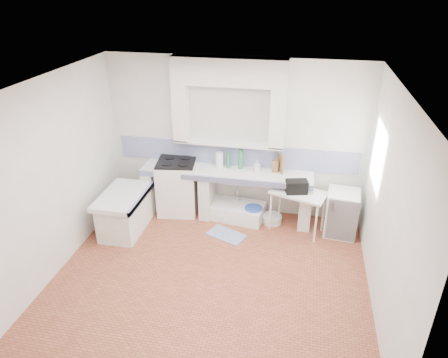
% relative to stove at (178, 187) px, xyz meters
% --- Properties ---
extents(floor, '(4.50, 4.50, 0.00)m').
position_rel_stove_xyz_m(floor, '(1.00, -1.71, -0.49)').
color(floor, '#A05137').
rests_on(floor, ground).
extents(ceiling, '(4.50, 4.50, 0.00)m').
position_rel_stove_xyz_m(ceiling, '(1.00, -1.71, 2.31)').
color(ceiling, white).
rests_on(ceiling, ground).
extents(wall_back, '(4.50, 0.00, 4.50)m').
position_rel_stove_xyz_m(wall_back, '(1.00, 0.29, 0.91)').
color(wall_back, white).
rests_on(wall_back, ground).
extents(wall_front, '(4.50, 0.00, 4.50)m').
position_rel_stove_xyz_m(wall_front, '(1.00, -3.71, 0.91)').
color(wall_front, white).
rests_on(wall_front, ground).
extents(wall_left, '(0.00, 4.50, 4.50)m').
position_rel_stove_xyz_m(wall_left, '(-1.25, -1.71, 0.91)').
color(wall_left, white).
rests_on(wall_left, ground).
extents(wall_right, '(0.00, 4.50, 4.50)m').
position_rel_stove_xyz_m(wall_right, '(3.25, -1.71, 0.91)').
color(wall_right, white).
rests_on(wall_right, ground).
extents(alcove_mass, '(1.90, 0.25, 0.45)m').
position_rel_stove_xyz_m(alcove_mass, '(0.90, 0.16, 2.09)').
color(alcove_mass, white).
rests_on(alcove_mass, ground).
extents(window_frame, '(0.35, 0.86, 1.06)m').
position_rel_stove_xyz_m(window_frame, '(3.43, -0.51, 1.11)').
color(window_frame, '#3A2012').
rests_on(window_frame, ground).
extents(lace_valance, '(0.01, 0.84, 0.24)m').
position_rel_stove_xyz_m(lace_valance, '(3.28, -0.51, 1.49)').
color(lace_valance, white).
rests_on(lace_valance, ground).
extents(counter_slab, '(3.00, 0.60, 0.08)m').
position_rel_stove_xyz_m(counter_slab, '(0.90, -0.01, 0.37)').
color(counter_slab, white).
rests_on(counter_slab, ground).
extents(counter_lip, '(3.00, 0.04, 0.10)m').
position_rel_stove_xyz_m(counter_lip, '(0.90, -0.29, 0.37)').
color(counter_lip, navy).
rests_on(counter_lip, ground).
extents(counter_pier_left, '(0.20, 0.55, 0.82)m').
position_rel_stove_xyz_m(counter_pier_left, '(-0.50, -0.01, -0.08)').
color(counter_pier_left, white).
rests_on(counter_pier_left, ground).
extents(counter_pier_mid, '(0.20, 0.55, 0.82)m').
position_rel_stove_xyz_m(counter_pier_mid, '(0.55, -0.01, -0.08)').
color(counter_pier_mid, white).
rests_on(counter_pier_mid, ground).
extents(counter_pier_right, '(0.20, 0.55, 0.82)m').
position_rel_stove_xyz_m(counter_pier_right, '(2.30, -0.01, -0.08)').
color(counter_pier_right, white).
rests_on(counter_pier_right, ground).
extents(peninsula_top, '(0.70, 1.10, 0.08)m').
position_rel_stove_xyz_m(peninsula_top, '(-0.70, -0.81, 0.17)').
color(peninsula_top, white).
rests_on(peninsula_top, ground).
extents(peninsula_base, '(0.60, 1.00, 0.62)m').
position_rel_stove_xyz_m(peninsula_base, '(-0.70, -0.81, -0.18)').
color(peninsula_base, white).
rests_on(peninsula_base, ground).
extents(peninsula_lip, '(0.04, 1.10, 0.10)m').
position_rel_stove_xyz_m(peninsula_lip, '(-0.37, -0.81, 0.17)').
color(peninsula_lip, navy).
rests_on(peninsula_lip, ground).
extents(backsplash, '(4.27, 0.03, 0.40)m').
position_rel_stove_xyz_m(backsplash, '(1.00, 0.27, 0.61)').
color(backsplash, navy).
rests_on(backsplash, ground).
extents(stove, '(0.77, 0.75, 0.98)m').
position_rel_stove_xyz_m(stove, '(0.00, 0.00, 0.00)').
color(stove, white).
rests_on(stove, ground).
extents(sink, '(1.09, 0.69, 0.25)m').
position_rel_stove_xyz_m(sink, '(1.08, -0.04, -0.37)').
color(sink, white).
rests_on(sink, ground).
extents(side_table, '(1.01, 0.76, 0.04)m').
position_rel_stove_xyz_m(side_table, '(2.17, -0.24, -0.11)').
color(side_table, white).
rests_on(side_table, ground).
extents(fridge, '(0.55, 0.55, 0.78)m').
position_rel_stove_xyz_m(fridge, '(2.90, -0.19, -0.10)').
color(fridge, white).
rests_on(fridge, ground).
extents(bucket_red, '(0.37, 0.37, 0.27)m').
position_rel_stove_xyz_m(bucket_red, '(0.84, -0.09, -0.36)').
color(bucket_red, red).
rests_on(bucket_red, ground).
extents(bucket_orange, '(0.34, 0.34, 0.26)m').
position_rel_stove_xyz_m(bucket_orange, '(1.07, -0.08, -0.36)').
color(bucket_orange, orange).
rests_on(bucket_orange, ground).
extents(bucket_blue, '(0.35, 0.35, 0.30)m').
position_rel_stove_xyz_m(bucket_blue, '(1.42, -0.14, -0.34)').
color(bucket_blue, blue).
rests_on(bucket_blue, ground).
extents(basin_white, '(0.43, 0.43, 0.13)m').
position_rel_stove_xyz_m(basin_white, '(1.75, -0.08, -0.42)').
color(basin_white, white).
rests_on(basin_white, ground).
extents(water_bottle_a, '(0.11, 0.11, 0.33)m').
position_rel_stove_xyz_m(water_bottle_a, '(1.07, 0.09, -0.33)').
color(water_bottle_a, silver).
rests_on(water_bottle_a, ground).
extents(water_bottle_b, '(0.08, 0.08, 0.28)m').
position_rel_stove_xyz_m(water_bottle_b, '(1.13, 0.14, -0.35)').
color(water_bottle_b, silver).
rests_on(water_bottle_b, ground).
extents(black_bag, '(0.39, 0.28, 0.22)m').
position_rel_stove_xyz_m(black_bag, '(2.13, -0.28, 0.37)').
color(black_bag, black).
rests_on(black_bag, side_table).
extents(green_bottle_a, '(0.08, 0.08, 0.30)m').
position_rel_stove_xyz_m(green_bottle_a, '(0.91, 0.14, 0.56)').
color(green_bottle_a, '#2A7A40').
rests_on(green_bottle_a, counter_slab).
extents(green_bottle_b, '(0.09, 0.09, 0.35)m').
position_rel_stove_xyz_m(green_bottle_b, '(1.13, 0.14, 0.59)').
color(green_bottle_b, '#2A7A40').
rests_on(green_bottle_b, counter_slab).
extents(knife_block, '(0.11, 0.09, 0.21)m').
position_rel_stove_xyz_m(knife_block, '(1.74, 0.14, 0.52)').
color(knife_block, olive).
rests_on(knife_block, counter_slab).
extents(cutting_board, '(0.12, 0.23, 0.33)m').
position_rel_stove_xyz_m(cutting_board, '(1.82, 0.14, 0.58)').
color(cutting_board, olive).
rests_on(cutting_board, counter_slab).
extents(paper_towel, '(0.17, 0.17, 0.27)m').
position_rel_stove_xyz_m(paper_towel, '(0.75, 0.14, 0.55)').
color(paper_towel, white).
rests_on(paper_towel, counter_slab).
extents(soap_bottle, '(0.12, 0.12, 0.20)m').
position_rel_stove_xyz_m(soap_bottle, '(1.42, 0.10, 0.51)').
color(soap_bottle, white).
rests_on(soap_bottle, counter_slab).
extents(rug, '(0.72, 0.57, 0.01)m').
position_rel_stove_xyz_m(rug, '(1.03, -0.64, -0.48)').
color(rug, '#385A97').
rests_on(rug, ground).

